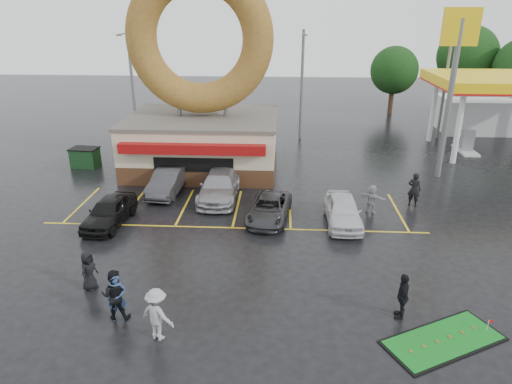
# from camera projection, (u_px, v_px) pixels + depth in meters

# --- Properties ---
(ground) EXTENTS (120.00, 120.00, 0.00)m
(ground) POSITION_uv_depth(u_px,v_px,m) (224.00, 262.00, 20.36)
(ground) COLOR black
(ground) RESTS_ON ground
(donut_shop) EXTENTS (10.20, 8.70, 13.50)m
(donut_shop) POSITION_uv_depth(u_px,v_px,m) (202.00, 105.00, 30.87)
(donut_shop) COLOR #472B19
(donut_shop) RESTS_ON ground
(gas_station) EXTENTS (12.30, 13.65, 5.90)m
(gas_station) POSITION_uv_depth(u_px,v_px,m) (497.00, 98.00, 37.28)
(gas_station) COLOR silver
(gas_station) RESTS_ON ground
(shell_sign) EXTENTS (2.20, 0.36, 10.60)m
(shell_sign) POSITION_uv_depth(u_px,v_px,m) (455.00, 63.00, 28.01)
(shell_sign) COLOR slate
(shell_sign) RESTS_ON ground
(streetlight_left) EXTENTS (0.40, 2.21, 9.00)m
(streetlight_left) POSITION_uv_depth(u_px,v_px,m) (132.00, 83.00, 37.56)
(streetlight_left) COLOR slate
(streetlight_left) RESTS_ON ground
(streetlight_mid) EXTENTS (0.40, 2.21, 9.00)m
(streetlight_mid) POSITION_uv_depth(u_px,v_px,m) (302.00, 83.00, 37.73)
(streetlight_mid) COLOR slate
(streetlight_mid) RESTS_ON ground
(streetlight_right) EXTENTS (0.40, 2.21, 9.00)m
(streetlight_right) POSITION_uv_depth(u_px,v_px,m) (446.00, 83.00, 38.00)
(streetlight_right) COLOR slate
(streetlight_right) RESTS_ON ground
(tree_far_c) EXTENTS (6.30, 6.30, 9.00)m
(tree_far_c) POSITION_uv_depth(u_px,v_px,m) (468.00, 56.00, 48.47)
(tree_far_c) COLOR #332114
(tree_far_c) RESTS_ON ground
(tree_far_d) EXTENTS (4.90, 4.90, 7.00)m
(tree_far_d) POSITION_uv_depth(u_px,v_px,m) (394.00, 70.00, 47.54)
(tree_far_d) COLOR #332114
(tree_far_d) RESTS_ON ground
(car_black) EXTENTS (2.09, 4.37, 1.44)m
(car_black) POSITION_uv_depth(u_px,v_px,m) (109.00, 211.00, 23.68)
(car_black) COLOR black
(car_black) RESTS_ON ground
(car_dgrey) EXTENTS (1.95, 4.60, 1.48)m
(car_dgrey) POSITION_uv_depth(u_px,v_px,m) (168.00, 181.00, 27.73)
(car_dgrey) COLOR #303032
(car_dgrey) RESTS_ON ground
(car_silver) EXTENTS (2.20, 5.34, 1.55)m
(car_silver) POSITION_uv_depth(u_px,v_px,m) (219.00, 186.00, 26.96)
(car_silver) COLOR #939398
(car_silver) RESTS_ON ground
(car_grey) EXTENTS (2.59, 4.63, 1.22)m
(car_grey) POSITION_uv_depth(u_px,v_px,m) (269.00, 208.00, 24.31)
(car_grey) COLOR #313134
(car_grey) RESTS_ON ground
(car_white) EXTENTS (1.79, 4.35, 1.47)m
(car_white) POSITION_uv_depth(u_px,v_px,m) (343.00, 211.00, 23.73)
(car_white) COLOR silver
(car_white) RESTS_ON ground
(person_blue) EXTENTS (0.77, 0.60, 1.88)m
(person_blue) POSITION_uv_depth(u_px,v_px,m) (117.00, 298.00, 16.23)
(person_blue) COLOR navy
(person_blue) RESTS_ON ground
(person_blackjkt) EXTENTS (1.03, 0.84, 1.97)m
(person_blackjkt) POSITION_uv_depth(u_px,v_px,m) (115.00, 295.00, 16.32)
(person_blackjkt) COLOR black
(person_blackjkt) RESTS_ON ground
(person_hoodie) EXTENTS (1.43, 1.16, 1.93)m
(person_hoodie) POSITION_uv_depth(u_px,v_px,m) (157.00, 314.00, 15.29)
(person_hoodie) COLOR #98989B
(person_hoodie) RESTS_ON ground
(person_bystander) EXTENTS (0.71, 0.91, 1.65)m
(person_bystander) POSITION_uv_depth(u_px,v_px,m) (89.00, 271.00, 18.11)
(person_bystander) COLOR black
(person_bystander) RESTS_ON ground
(person_cameraman) EXTENTS (0.58, 1.10, 1.79)m
(person_cameraman) POSITION_uv_depth(u_px,v_px,m) (403.00, 296.00, 16.42)
(person_cameraman) COLOR black
(person_cameraman) RESTS_ON ground
(person_walker_near) EXTENTS (1.50, 1.22, 1.61)m
(person_walker_near) POSITION_uv_depth(u_px,v_px,m) (372.00, 199.00, 25.02)
(person_walker_near) COLOR #9B9C9E
(person_walker_near) RESTS_ON ground
(person_walker_far) EXTENTS (0.86, 0.76, 1.97)m
(person_walker_far) POSITION_uv_depth(u_px,v_px,m) (414.00, 189.00, 25.84)
(person_walker_far) COLOR black
(person_walker_far) RESTS_ON ground
(dumpster) EXTENTS (1.90, 1.36, 1.30)m
(dumpster) POSITION_uv_depth(u_px,v_px,m) (85.00, 158.00, 32.40)
(dumpster) COLOR #1B4620
(dumpster) RESTS_ON ground
(putting_green) EXTENTS (4.55, 3.55, 0.53)m
(putting_green) POSITION_uv_depth(u_px,v_px,m) (443.00, 340.00, 15.49)
(putting_green) COLOR black
(putting_green) RESTS_ON ground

